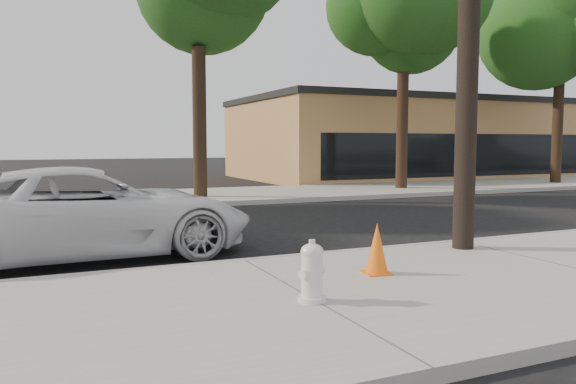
{
  "coord_description": "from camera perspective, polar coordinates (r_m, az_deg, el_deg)",
  "views": [
    {
      "loc": [
        -2.7,
        -9.86,
        1.87
      ],
      "look_at": [
        1.31,
        -0.77,
        1.0
      ],
      "focal_mm": 35.0,
      "sensor_mm": 36.0,
      "label": 1
    }
  ],
  "objects": [
    {
      "name": "tree_e",
      "position": [
        27.76,
        26.57,
        14.5
      ],
      "size": [
        4.8,
        4.65,
        9.25
      ],
      "color": "black",
      "rests_on": "far_sidewalk"
    },
    {
      "name": "curb_near",
      "position": [
        8.41,
        -4.56,
        -7.33
      ],
      "size": [
        90.0,
        0.12,
        0.16
      ],
      "primitive_type": "cube",
      "color": "#9E9B93",
      "rests_on": "ground"
    },
    {
      "name": "tree_d",
      "position": [
        22.45,
        12.35,
        16.44
      ],
      "size": [
        4.5,
        4.35,
        8.75
      ],
      "color": "black",
      "rests_on": "far_sidewalk"
    },
    {
      "name": "police_cruiser",
      "position": [
        9.69,
        -19.71,
        -1.96
      ],
      "size": [
        5.48,
        2.76,
        1.49
      ],
      "primitive_type": "imported",
      "rotation": [
        0.0,
        0.0,
        1.63
      ],
      "color": "silver",
      "rests_on": "ground"
    },
    {
      "name": "far_sidewalk",
      "position": [
        18.64,
        -15.38,
        -0.7
      ],
      "size": [
        90.0,
        5.0,
        0.15
      ],
      "primitive_type": "cube",
      "color": "gray",
      "rests_on": "ground"
    },
    {
      "name": "traffic_cone",
      "position": [
        7.51,
        9.01,
        -5.75
      ],
      "size": [
        0.4,
        0.4,
        0.68
      ],
      "rotation": [
        0.0,
        0.0,
        -0.15
      ],
      "color": "orange",
      "rests_on": "near_sidewalk"
    },
    {
      "name": "ground",
      "position": [
        10.39,
        -8.4,
        -5.42
      ],
      "size": [
        120.0,
        120.0,
        0.0
      ],
      "primitive_type": "plane",
      "color": "black",
      "rests_on": "ground"
    },
    {
      "name": "building_main",
      "position": [
        31.91,
        12.1,
        5.12
      ],
      "size": [
        18.0,
        10.0,
        4.0
      ],
      "primitive_type": "cube",
      "color": "#B7814C",
      "rests_on": "ground"
    },
    {
      "name": "near_sidewalk",
      "position": [
        6.44,
        2.05,
        -11.19
      ],
      "size": [
        90.0,
        4.4,
        0.15
      ],
      "primitive_type": "cube",
      "color": "gray",
      "rests_on": "ground"
    },
    {
      "name": "fire_hydrant",
      "position": [
        6.14,
        2.45,
        -8.28
      ],
      "size": [
        0.34,
        0.31,
        0.64
      ],
      "rotation": [
        0.0,
        0.0,
        0.4
      ],
      "color": "silver",
      "rests_on": "near_sidewalk"
    }
  ]
}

